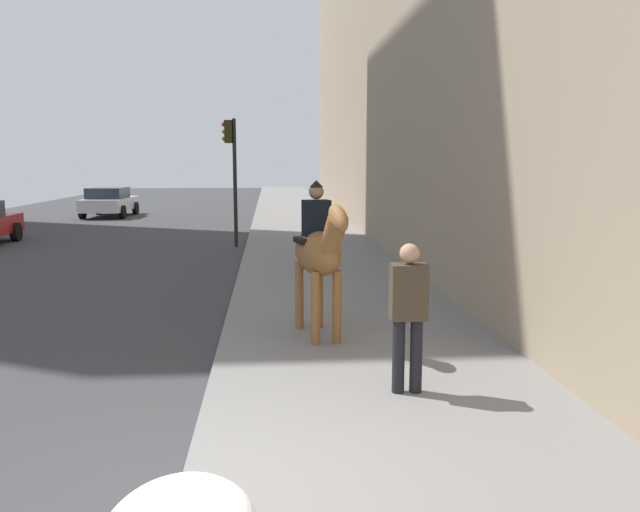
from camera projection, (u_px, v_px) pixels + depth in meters
name	position (u px, v px, depth m)	size (l,w,h in m)	color
sidewalk_slab	(436.00, 494.00, 5.04)	(120.00, 4.14, 0.12)	slate
mounted_horse_near	(319.00, 251.00, 9.14)	(2.13, 0.86, 2.32)	brown
pedestrian_greeting	(408.00, 308.00, 6.95)	(0.27, 0.41, 1.70)	black
car_near_lane	(109.00, 201.00, 30.71)	(4.09, 2.20, 1.44)	silver
traffic_light_near_curb	(232.00, 162.00, 19.61)	(0.20, 0.44, 4.02)	black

